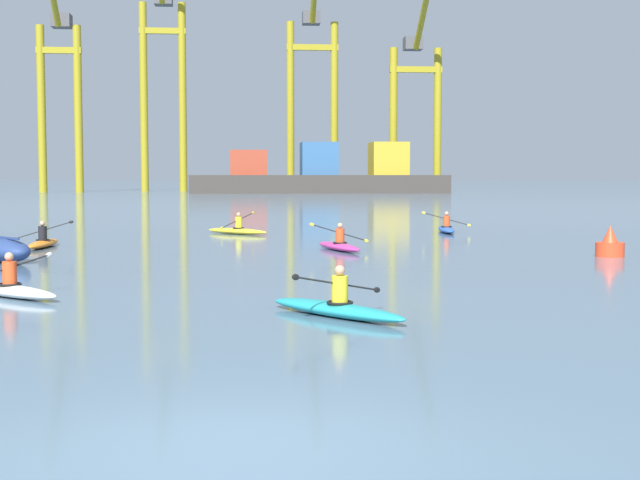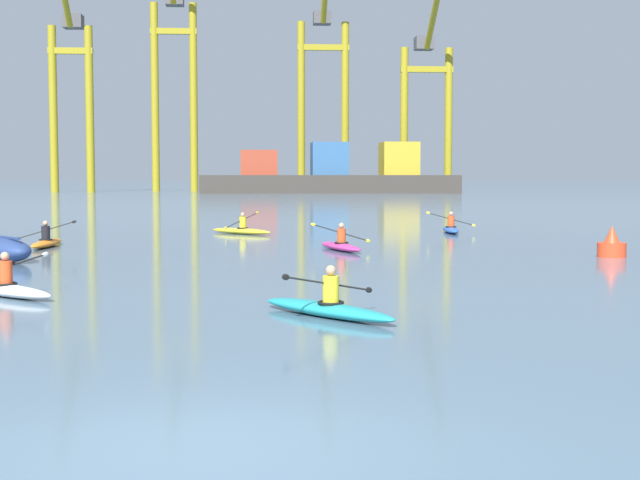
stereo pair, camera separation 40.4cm
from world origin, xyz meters
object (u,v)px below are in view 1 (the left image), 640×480
object	(u,v)px
gantry_crane_west_mid	(163,66)
capsized_dinghy	(5,250)
gantry_crane_west	(58,74)
kayak_blue	(446,229)
container_barge	(321,176)
channel_buoy	(610,245)
gantry_crane_east	(417,87)
kayak_magenta	(339,245)
kayak_teal	(336,307)
kayak_white	(7,288)
kayak_yellow	(237,230)
kayak_orange	(43,242)
gantry_crane_east_mid	(313,75)

from	to	relation	value
gantry_crane_west_mid	capsized_dinghy	size ratio (longest dim) A/B	14.80
gantry_crane_west	kayak_blue	world-z (taller)	gantry_crane_west
container_barge	kayak_blue	bearing A→B (deg)	-91.25
channel_buoy	kayak_blue	distance (m)	12.67
gantry_crane_east	channel_buoy	xyz separation A→B (m)	(-15.09, -111.85, -15.76)
kayak_magenta	kayak_teal	bearing A→B (deg)	-96.19
gantry_crane_west	gantry_crane_east	size ratio (longest dim) A/B	1.09
channel_buoy	kayak_white	xyz separation A→B (m)	(-16.62, -8.18, -0.19)
capsized_dinghy	kayak_yellow	xyz separation A→B (m)	(6.82, 12.31, -0.18)
kayak_orange	gantry_crane_west_mid	bearing A→B (deg)	92.67
gantry_crane_west_mid	kayak_yellow	bearing A→B (deg)	-83.44
kayak_yellow	kayak_blue	distance (m)	9.39
capsized_dinghy	kayak_blue	distance (m)	20.57
kayak_orange	gantry_crane_east_mid	bearing A→B (deg)	80.77
gantry_crane_west	container_barge	bearing A→B (deg)	-11.56
gantry_crane_east	kayak_magenta	world-z (taller)	gantry_crane_east
gantry_crane_east_mid	kayak_white	size ratio (longest dim) A/B	13.45
capsized_dinghy	gantry_crane_west_mid	bearing A→B (deg)	92.57
container_barge	channel_buoy	xyz separation A→B (m)	(0.53, -101.84, -2.05)
gantry_crane_west_mid	container_barge	bearing A→B (deg)	-33.34
gantry_crane_west	kayak_teal	xyz separation A→B (m)	(28.49, -121.12, -17.09)
kayak_white	container_barge	bearing A→B (deg)	81.68
gantry_crane_west	kayak_magenta	size ratio (longest dim) A/B	11.01
gantry_crane_east_mid	channel_buoy	bearing A→B (deg)	-89.74
gantry_crane_east	gantry_crane_east_mid	bearing A→B (deg)	160.67
container_barge	kayak_teal	size ratio (longest dim) A/B	11.92
kayak_white	kayak_yellow	world-z (taller)	kayak_yellow
gantry_crane_east_mid	kayak_white	xyz separation A→B (m)	(-16.09, -125.51, -18.09)
gantry_crane_west_mid	kayak_teal	xyz separation A→B (m)	(14.05, -128.79, -19.32)
container_barge	channel_buoy	size ratio (longest dim) A/B	36.28
capsized_dinghy	channel_buoy	distance (m)	18.69
kayak_white	kayak_blue	distance (m)	24.99
channel_buoy	kayak_blue	size ratio (longest dim) A/B	0.29
kayak_orange	kayak_teal	bearing A→B (deg)	-62.35
gantry_crane_east	kayak_magenta	bearing A→B (deg)	-102.15
kayak_yellow	kayak_blue	world-z (taller)	kayak_yellow
gantry_crane_west	kayak_yellow	bearing A→B (deg)	-74.78
gantry_crane_east_mid	kayak_magenta	distance (m)	115.90
gantry_crane_west_mid	kayak_magenta	bearing A→B (deg)	-82.20
container_barge	kayak_magenta	size ratio (longest dim) A/B	10.57
gantry_crane_west_mid	kayak_orange	bearing A→B (deg)	-87.33
channel_buoy	kayak_white	size ratio (longest dim) A/B	0.35
gantry_crane_west_mid	kayak_white	world-z (taller)	gantry_crane_west_mid
channel_buoy	kayak_teal	distance (m)	15.21
kayak_magenta	kayak_blue	distance (m)	10.99
gantry_crane_west_mid	kayak_white	distance (m)	127.13
container_barge	kayak_orange	world-z (taller)	container_barge
gantry_crane_west	kayak_white	world-z (taller)	gantry_crane_west
capsized_dinghy	kayak_orange	world-z (taller)	kayak_orange
kayak_white	kayak_magenta	bearing A→B (deg)	53.68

